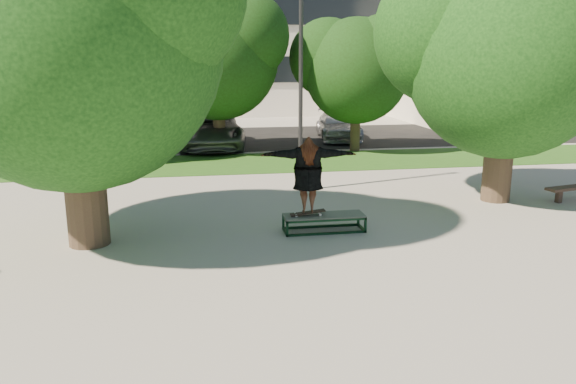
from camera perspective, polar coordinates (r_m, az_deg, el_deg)
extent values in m
plane|color=#9D9890|center=(11.45, 0.92, -5.77)|extent=(120.00, 120.00, 0.00)
cube|color=#224F16|center=(20.68, -1.05, 3.06)|extent=(30.00, 4.00, 0.02)
cube|color=black|center=(26.96, -5.18, 5.47)|extent=(40.00, 8.00, 0.01)
cylinder|color=#38281E|center=(12.04, -20.04, 2.26)|extent=(0.84, 0.84, 3.20)
sphere|color=black|center=(11.84, -21.04, 14.05)|extent=(5.80, 5.80, 5.80)
sphere|color=black|center=(13.07, -27.05, 16.57)|extent=(4.35, 4.35, 4.35)
cylinder|color=#38281E|center=(15.93, 20.70, 4.44)|extent=(0.76, 0.76, 3.00)
sphere|color=black|center=(15.77, 21.40, 12.64)|extent=(5.20, 5.20, 5.20)
sphere|color=black|center=(15.87, 15.95, 15.39)|extent=(3.90, 3.90, 3.90)
sphere|color=black|center=(15.98, 26.41, 15.45)|extent=(3.64, 3.64, 3.64)
cylinder|color=#38281E|center=(22.23, -21.30, 6.49)|extent=(0.44, 0.44, 2.80)
sphere|color=black|center=(22.10, -21.77, 11.79)|extent=(4.40, 4.40, 4.40)
sphere|color=black|center=(22.99, -24.29, 12.97)|extent=(3.30, 3.30, 3.30)
sphere|color=black|center=(21.48, -19.55, 14.01)|extent=(3.08, 3.08, 3.08)
cylinder|color=#38281E|center=(22.76, -7.03, 7.71)|extent=(0.50, 0.50, 3.00)
sphere|color=black|center=(22.64, -7.20, 13.31)|extent=(4.80, 4.80, 4.80)
sphere|color=black|center=(23.35, -10.36, 14.68)|extent=(3.60, 3.60, 3.60)
sphere|color=black|center=(22.25, -4.32, 15.54)|extent=(3.36, 3.36, 3.36)
cylinder|color=#38281E|center=(23.17, 6.87, 7.33)|extent=(0.40, 0.40, 2.60)
sphere|color=black|center=(23.05, 7.00, 12.10)|extent=(4.20, 4.20, 4.20)
sphere|color=black|center=(23.38, 4.06, 13.47)|extent=(3.15, 3.15, 3.15)
sphere|color=black|center=(22.92, 9.70, 13.84)|extent=(2.94, 2.94, 2.94)
cylinder|color=#2D2D30|center=(15.92, 1.30, 10.73)|extent=(0.12, 0.12, 6.00)
cube|color=black|center=(35.57, -9.69, 12.14)|extent=(27.60, 0.12, 1.60)
cube|color=black|center=(35.66, -9.93, 17.76)|extent=(27.60, 0.12, 1.60)
cube|color=white|center=(38.23, 22.66, 12.90)|extent=(15.00, 10.00, 8.00)
cube|color=#475147|center=(12.50, 3.68, -2.39)|extent=(1.80, 0.60, 0.03)
cylinder|color=white|center=(12.28, 0.85, -2.44)|extent=(0.06, 0.03, 0.06)
cylinder|color=white|center=(12.44, 0.72, -2.23)|extent=(0.06, 0.03, 0.06)
cylinder|color=white|center=(12.39, 3.31, -2.32)|extent=(0.06, 0.03, 0.06)
cylinder|color=white|center=(12.54, 3.15, -2.12)|extent=(0.06, 0.03, 0.06)
cube|color=black|center=(12.40, 2.01, -2.10)|extent=(0.78, 0.20, 0.10)
imported|color=#4C3C20|center=(12.20, 2.05, 1.75)|extent=(2.12, 0.82, 1.68)
cube|color=#4A372C|center=(16.59, 25.81, -0.38)|extent=(0.16, 0.16, 0.36)
imported|color=#B8B7BC|center=(26.40, -13.72, 6.63)|extent=(2.42, 4.70, 1.53)
imported|color=black|center=(26.84, -15.98, 6.73)|extent=(2.47, 5.22, 1.65)
imported|color=slate|center=(24.32, -8.00, 6.37)|extent=(2.71, 5.71, 1.57)
imported|color=#ACABB0|center=(26.58, 5.14, 6.74)|extent=(2.31, 4.62, 1.29)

